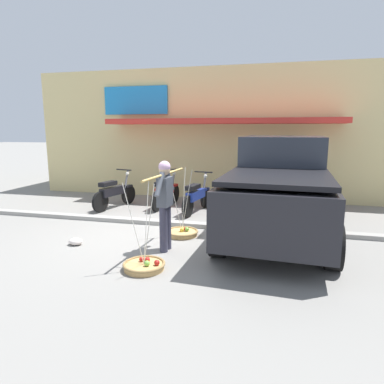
{
  "coord_description": "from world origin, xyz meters",
  "views": [
    {
      "loc": [
        2.42,
        -6.68,
        2.25
      ],
      "look_at": [
        0.66,
        0.6,
        0.85
      ],
      "focal_mm": 31.3,
      "sensor_mm": 36.0,
      "label": 1
    }
  ],
  "objects_px": {
    "fruit_basket_left_side": "(144,265)",
    "fruit_vendor": "(165,200)",
    "motorcycle_nearest_shop": "(114,193)",
    "parked_truck": "(280,188)",
    "plastic_litter_bag": "(76,241)",
    "motorcycle_second_in_row": "(166,192)",
    "fruit_basket_right_side": "(182,232)",
    "motorcycle_third_in_row": "(197,196)"
  },
  "relations": [
    {
      "from": "fruit_basket_left_side",
      "to": "fruit_vendor",
      "type": "bearing_deg",
      "value": 86.05
    },
    {
      "from": "motorcycle_nearest_shop",
      "to": "parked_truck",
      "type": "distance_m",
      "value": 4.86
    },
    {
      "from": "fruit_basket_left_side",
      "to": "plastic_litter_bag",
      "type": "relative_size",
      "value": 5.19
    },
    {
      "from": "motorcycle_second_in_row",
      "to": "plastic_litter_bag",
      "type": "xyz_separation_m",
      "value": [
        -0.72,
        -3.55,
        -0.38
      ]
    },
    {
      "from": "fruit_basket_left_side",
      "to": "fruit_basket_right_side",
      "type": "bearing_deg",
      "value": 85.91
    },
    {
      "from": "fruit_vendor",
      "to": "fruit_basket_right_side",
      "type": "relative_size",
      "value": 1.28
    },
    {
      "from": "fruit_basket_right_side",
      "to": "parked_truck",
      "type": "xyz_separation_m",
      "value": [
        2.01,
        0.54,
        0.96
      ]
    },
    {
      "from": "motorcycle_nearest_shop",
      "to": "motorcycle_second_in_row",
      "type": "relative_size",
      "value": 0.98
    },
    {
      "from": "fruit_vendor",
      "to": "motorcycle_nearest_shop",
      "type": "height_order",
      "value": "fruit_vendor"
    },
    {
      "from": "motorcycle_third_in_row",
      "to": "parked_truck",
      "type": "bearing_deg",
      "value": -35.14
    },
    {
      "from": "motorcycle_second_in_row",
      "to": "motorcycle_third_in_row",
      "type": "height_order",
      "value": "same"
    },
    {
      "from": "fruit_basket_left_side",
      "to": "parked_truck",
      "type": "bearing_deg",
      "value": 48.27
    },
    {
      "from": "motorcycle_second_in_row",
      "to": "plastic_litter_bag",
      "type": "height_order",
      "value": "motorcycle_second_in_row"
    },
    {
      "from": "fruit_vendor",
      "to": "motorcycle_second_in_row",
      "type": "height_order",
      "value": "fruit_vendor"
    },
    {
      "from": "parked_truck",
      "to": "plastic_litter_bag",
      "type": "distance_m",
      "value": 4.33
    },
    {
      "from": "fruit_vendor",
      "to": "fruit_basket_left_side",
      "type": "distance_m",
      "value": 1.3
    },
    {
      "from": "fruit_vendor",
      "to": "fruit_basket_right_side",
      "type": "xyz_separation_m",
      "value": [
        0.07,
        0.93,
        -0.91
      ]
    },
    {
      "from": "motorcycle_third_in_row",
      "to": "plastic_litter_bag",
      "type": "height_order",
      "value": "motorcycle_third_in_row"
    },
    {
      "from": "motorcycle_nearest_shop",
      "to": "plastic_litter_bag",
      "type": "relative_size",
      "value": 6.38
    },
    {
      "from": "fruit_basket_right_side",
      "to": "parked_truck",
      "type": "height_order",
      "value": "parked_truck"
    },
    {
      "from": "parked_truck",
      "to": "fruit_basket_right_side",
      "type": "bearing_deg",
      "value": -164.98
    },
    {
      "from": "motorcycle_second_in_row",
      "to": "parked_truck",
      "type": "relative_size",
      "value": 0.38
    },
    {
      "from": "parked_truck",
      "to": "motorcycle_third_in_row",
      "type": "bearing_deg",
      "value": 144.86
    },
    {
      "from": "motorcycle_nearest_shop",
      "to": "motorcycle_third_in_row",
      "type": "height_order",
      "value": "same"
    },
    {
      "from": "fruit_vendor",
      "to": "fruit_basket_left_side",
      "type": "xyz_separation_m",
      "value": [
        -0.06,
        -0.93,
        -0.91
      ]
    },
    {
      "from": "fruit_basket_left_side",
      "to": "motorcycle_nearest_shop",
      "type": "height_order",
      "value": "fruit_basket_left_side"
    },
    {
      "from": "motorcycle_third_in_row",
      "to": "fruit_basket_right_side",
      "type": "bearing_deg",
      "value": -85.87
    },
    {
      "from": "fruit_basket_left_side",
      "to": "fruit_basket_right_side",
      "type": "distance_m",
      "value": 1.86
    },
    {
      "from": "fruit_basket_left_side",
      "to": "fruit_basket_right_side",
      "type": "xyz_separation_m",
      "value": [
        0.13,
        1.86,
        0.0
      ]
    },
    {
      "from": "fruit_basket_right_side",
      "to": "plastic_litter_bag",
      "type": "height_order",
      "value": "fruit_basket_right_side"
    },
    {
      "from": "motorcycle_nearest_shop",
      "to": "parked_truck",
      "type": "bearing_deg",
      "value": -17.87
    },
    {
      "from": "fruit_vendor",
      "to": "fruit_basket_left_side",
      "type": "height_order",
      "value": "fruit_vendor"
    },
    {
      "from": "fruit_vendor",
      "to": "fruit_basket_left_side",
      "type": "relative_size",
      "value": 1.28
    },
    {
      "from": "fruit_basket_right_side",
      "to": "motorcycle_nearest_shop",
      "type": "relative_size",
      "value": 0.81
    },
    {
      "from": "parked_truck",
      "to": "fruit_basket_left_side",
      "type": "bearing_deg",
      "value": -131.73
    },
    {
      "from": "fruit_vendor",
      "to": "motorcycle_nearest_shop",
      "type": "relative_size",
      "value": 1.04
    },
    {
      "from": "parked_truck",
      "to": "plastic_litter_bag",
      "type": "bearing_deg",
      "value": -157.55
    },
    {
      "from": "fruit_basket_left_side",
      "to": "motorcycle_second_in_row",
      "type": "height_order",
      "value": "fruit_basket_left_side"
    },
    {
      "from": "fruit_basket_right_side",
      "to": "motorcycle_third_in_row",
      "type": "bearing_deg",
      "value": 94.13
    },
    {
      "from": "parked_truck",
      "to": "plastic_litter_bag",
      "type": "xyz_separation_m",
      "value": [
        -3.9,
        -1.61,
        -0.96
      ]
    },
    {
      "from": "fruit_vendor",
      "to": "fruit_basket_left_side",
      "type": "bearing_deg",
      "value": -93.95
    },
    {
      "from": "motorcycle_second_in_row",
      "to": "plastic_litter_bag",
      "type": "bearing_deg",
      "value": -101.4
    }
  ]
}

